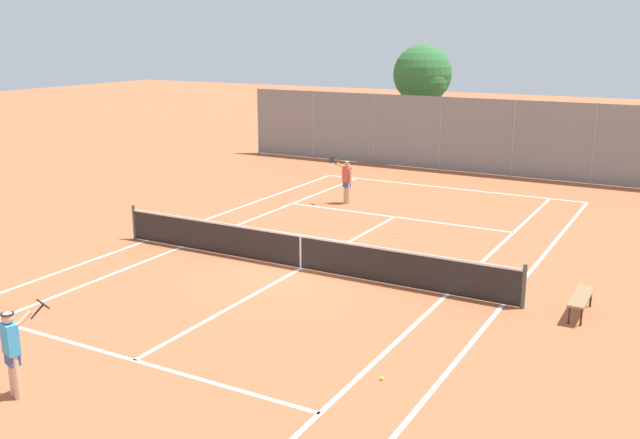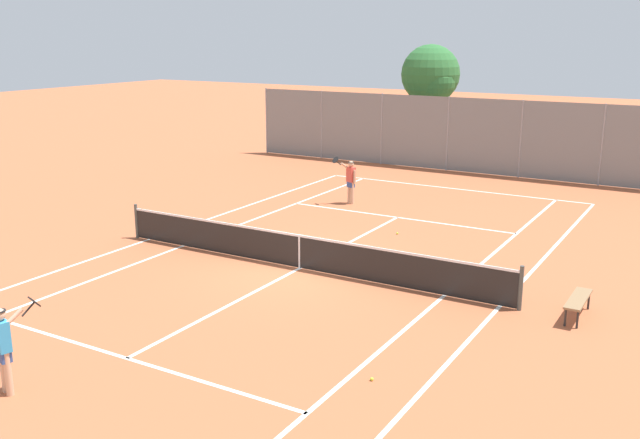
{
  "view_description": "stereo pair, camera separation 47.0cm",
  "coord_description": "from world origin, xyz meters",
  "px_view_note": "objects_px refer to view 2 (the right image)",
  "views": [
    {
      "loc": [
        9.32,
        -15.76,
        6.16
      ],
      "look_at": [
        -0.24,
        1.5,
        1.0
      ],
      "focal_mm": 40.0,
      "sensor_mm": 36.0,
      "label": 1
    },
    {
      "loc": [
        9.73,
        -15.53,
        6.16
      ],
      "look_at": [
        -0.24,
        1.5,
        1.0
      ],
      "focal_mm": 40.0,
      "sensor_mm": 36.0,
      "label": 2
    }
  ],
  "objects_px": {
    "player_far_left": "(350,179)",
    "tree_behind_left": "(432,76)",
    "player_near_side": "(4,345)",
    "courtside_bench": "(578,300)",
    "tennis_net": "(299,250)",
    "loose_tennis_ball_0": "(397,233)",
    "loose_tennis_ball_1": "(372,379)"
  },
  "relations": [
    {
      "from": "player_far_left",
      "to": "tree_behind_left",
      "type": "height_order",
      "value": "tree_behind_left"
    },
    {
      "from": "player_near_side",
      "to": "courtside_bench",
      "type": "relative_size",
      "value": 1.18
    },
    {
      "from": "tennis_net",
      "to": "loose_tennis_ball_0",
      "type": "distance_m",
      "value": 4.55
    },
    {
      "from": "tennis_net",
      "to": "loose_tennis_ball_0",
      "type": "bearing_deg",
      "value": 78.74
    },
    {
      "from": "tennis_net",
      "to": "loose_tennis_ball_1",
      "type": "distance_m",
      "value": 6.64
    },
    {
      "from": "courtside_bench",
      "to": "tree_behind_left",
      "type": "relative_size",
      "value": 0.26
    },
    {
      "from": "player_far_left",
      "to": "courtside_bench",
      "type": "relative_size",
      "value": 1.18
    },
    {
      "from": "tennis_net",
      "to": "player_near_side",
      "type": "xyz_separation_m",
      "value": [
        -0.78,
        -8.46,
        0.42
      ]
    },
    {
      "from": "tennis_net",
      "to": "tree_behind_left",
      "type": "distance_m",
      "value": 18.53
    },
    {
      "from": "tennis_net",
      "to": "courtside_bench",
      "type": "xyz_separation_m",
      "value": [
        7.18,
        0.22,
        -0.1
      ]
    },
    {
      "from": "tennis_net",
      "to": "player_near_side",
      "type": "relative_size",
      "value": 6.76
    },
    {
      "from": "player_far_left",
      "to": "tree_behind_left",
      "type": "distance_m",
      "value": 10.93
    },
    {
      "from": "player_near_side",
      "to": "player_far_left",
      "type": "bearing_deg",
      "value": 95.8
    },
    {
      "from": "loose_tennis_ball_0",
      "to": "loose_tennis_ball_1",
      "type": "relative_size",
      "value": 1.0
    },
    {
      "from": "player_near_side",
      "to": "loose_tennis_ball_1",
      "type": "relative_size",
      "value": 26.88
    },
    {
      "from": "loose_tennis_ball_1",
      "to": "tennis_net",
      "type": "bearing_deg",
      "value": 133.45
    },
    {
      "from": "tennis_net",
      "to": "loose_tennis_ball_1",
      "type": "bearing_deg",
      "value": -46.55
    },
    {
      "from": "loose_tennis_ball_0",
      "to": "loose_tennis_ball_1",
      "type": "height_order",
      "value": "same"
    },
    {
      "from": "player_near_side",
      "to": "player_far_left",
      "type": "distance_m",
      "value": 15.98
    },
    {
      "from": "loose_tennis_ball_0",
      "to": "courtside_bench",
      "type": "xyz_separation_m",
      "value": [
        6.3,
        -4.22,
        0.38
      ]
    },
    {
      "from": "player_near_side",
      "to": "courtside_bench",
      "type": "bearing_deg",
      "value": 47.45
    },
    {
      "from": "tennis_net",
      "to": "player_near_side",
      "type": "height_order",
      "value": "player_near_side"
    },
    {
      "from": "player_near_side",
      "to": "tree_behind_left",
      "type": "height_order",
      "value": "tree_behind_left"
    },
    {
      "from": "tree_behind_left",
      "to": "loose_tennis_ball_0",
      "type": "bearing_deg",
      "value": -72.03
    },
    {
      "from": "player_far_left",
      "to": "player_near_side",
      "type": "bearing_deg",
      "value": -84.2
    },
    {
      "from": "tennis_net",
      "to": "courtside_bench",
      "type": "distance_m",
      "value": 7.18
    },
    {
      "from": "tree_behind_left",
      "to": "loose_tennis_ball_1",
      "type": "bearing_deg",
      "value": -70.51
    },
    {
      "from": "player_near_side",
      "to": "loose_tennis_ball_0",
      "type": "xyz_separation_m",
      "value": [
        1.67,
        12.89,
        -0.89
      ]
    },
    {
      "from": "player_near_side",
      "to": "loose_tennis_ball_1",
      "type": "distance_m",
      "value": 6.53
    },
    {
      "from": "loose_tennis_ball_1",
      "to": "tree_behind_left",
      "type": "relative_size",
      "value": 0.01
    },
    {
      "from": "tennis_net",
      "to": "loose_tennis_ball_1",
      "type": "height_order",
      "value": "tennis_net"
    },
    {
      "from": "loose_tennis_ball_0",
      "to": "loose_tennis_ball_1",
      "type": "bearing_deg",
      "value": -68.35
    }
  ]
}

